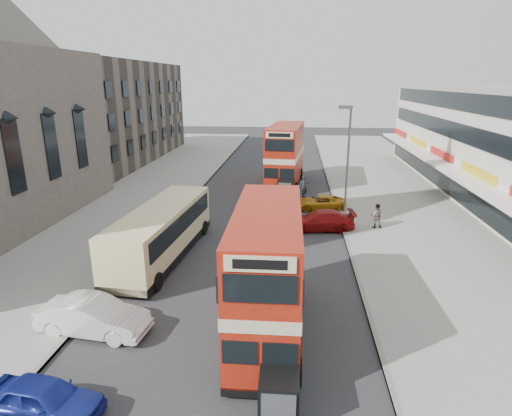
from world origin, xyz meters
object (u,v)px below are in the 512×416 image
at_px(car_left_near, 44,399).
at_px(car_right_b, 320,202).
at_px(bus_second, 285,155).
at_px(pedestrian_near, 376,216).
at_px(bus_main, 267,274).
at_px(cyclist, 304,193).
at_px(coach, 162,230).
at_px(car_right_a, 320,220).
at_px(car_left_front, 94,316).
at_px(street_lamp, 347,152).

bearing_deg(car_left_near, car_right_b, -16.01).
height_order(bus_second, pedestrian_near, bus_second).
bearing_deg(bus_main, cyclist, -95.97).
xyz_separation_m(bus_second, coach, (-6.50, -18.07, -1.32)).
relative_size(car_right_a, car_right_b, 1.16).
xyz_separation_m(car_right_a, cyclist, (-1.00, 7.01, 0.07)).
bearing_deg(coach, car_left_near, -85.00).
relative_size(bus_second, cyclist, 4.79).
height_order(bus_second, car_left_near, bus_second).
bearing_deg(bus_second, coach, 75.56).
height_order(car_left_front, pedestrian_near, pedestrian_near).
height_order(street_lamp, car_left_near, street_lamp).
bearing_deg(car_right_b, car_left_front, -34.35).
bearing_deg(car_left_front, car_right_b, -22.21).
xyz_separation_m(car_left_front, car_right_b, (9.96, 18.03, -0.18)).
xyz_separation_m(bus_main, cyclist, (1.74, 19.57, -1.90)).
distance_m(bus_main, car_left_front, 7.23).
height_order(bus_second, cyclist, bus_second).
bearing_deg(car_left_near, car_right_a, -20.70).
bearing_deg(car_right_a, car_left_near, -33.79).
bearing_deg(pedestrian_near, car_right_b, -51.68).
height_order(car_right_a, car_right_b, car_right_a).
bearing_deg(street_lamp, car_left_near, -117.51).
relative_size(street_lamp, car_right_a, 1.74).
bearing_deg(pedestrian_near, bus_main, 62.69).
distance_m(bus_main, car_right_b, 17.79).
height_order(street_lamp, pedestrian_near, street_lamp).
distance_m(car_left_near, car_right_a, 19.79).
distance_m(coach, pedestrian_near, 14.36).
xyz_separation_m(coach, cyclist, (8.26, 12.46, -0.87)).
relative_size(coach, pedestrian_near, 6.17).
bearing_deg(cyclist, car_right_a, -85.29).
xyz_separation_m(bus_main, car_left_front, (-6.95, -0.62, -1.91)).
distance_m(car_left_front, pedestrian_near, 19.19).
height_order(bus_main, car_right_a, bus_main).
xyz_separation_m(car_left_near, car_right_b, (9.41, 22.41, -0.06)).
relative_size(bus_main, coach, 0.87).
distance_m(street_lamp, pedestrian_near, 5.40).
distance_m(bus_main, bus_second, 25.19).
bearing_deg(car_right_b, coach, -48.26).
bearing_deg(car_left_front, car_right_a, -29.59).
height_order(coach, cyclist, coach).
bearing_deg(pedestrian_near, car_left_front, 44.72).
bearing_deg(car_left_near, street_lamp, -20.75).
bearing_deg(bus_second, cyclist, 112.76).
height_order(car_left_front, car_right_b, car_left_front).
bearing_deg(car_left_near, bus_main, -45.19).
bearing_deg(car_right_a, pedestrian_near, 90.20).
xyz_separation_m(car_left_front, pedestrian_near, (13.51, 13.62, 0.26)).
bearing_deg(bus_second, car_right_a, 107.68).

